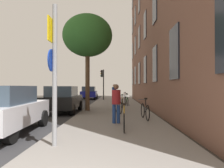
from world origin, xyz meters
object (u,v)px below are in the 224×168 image
object	(u,v)px
car_1	(63,99)
pedestrian_0	(116,101)
bicycle_5	(125,99)
bicycle_3	(122,103)
tree_near	(88,36)
bicycle_4	(127,101)
bicycle_1	(145,111)
car_2	(89,93)
bicycle_2	(118,106)
car_0	(4,109)
pedestrian_1	(114,93)
sign_post	(54,66)
bicycle_0	(124,120)
traffic_light	(103,79)

from	to	relation	value
car_1	pedestrian_0	bearing A→B (deg)	-53.36
bicycle_5	bicycle_3	bearing A→B (deg)	-94.81
tree_near	bicycle_3	bearing A→B (deg)	29.11
bicycle_4	bicycle_3	bearing A→B (deg)	-100.00
bicycle_1	car_2	world-z (taller)	car_2
bicycle_3	car_2	size ratio (longest dim) A/B	0.40
bicycle_1	bicycle_3	distance (m)	4.88
tree_near	bicycle_5	bearing A→B (deg)	66.57
bicycle_2	bicycle_5	xyz separation A→B (m)	(0.69, 7.20, 0.01)
bicycle_2	car_2	distance (m)	15.54
bicycle_4	car_0	distance (m)	10.81
bicycle_2	pedestrian_1	xyz separation A→B (m)	(-0.29, 6.47, 0.59)
sign_post	bicycle_3	bearing A→B (deg)	77.71
bicycle_0	pedestrian_1	xyz separation A→B (m)	(-0.42, 11.27, 0.61)
tree_near	bicycle_0	xyz separation A→B (m)	(2.05, -5.97, -4.30)
traffic_light	bicycle_1	xyz separation A→B (m)	(2.83, -14.54, -1.97)
bicycle_2	car_2	bearing A→B (deg)	103.28
pedestrian_0	pedestrian_1	distance (m)	9.93
car_1	bicycle_3	bearing A→B (deg)	21.18
bicycle_5	pedestrian_1	xyz separation A→B (m)	(-0.99, -0.73, 0.58)
pedestrian_1	car_0	distance (m)	11.99
car_0	car_1	bearing A→B (deg)	84.89
tree_near	car_1	xyz separation A→B (m)	(-1.50, -0.21, -3.93)
bicycle_0	bicycle_1	bearing A→B (deg)	66.42
sign_post	bicycle_5	world-z (taller)	sign_post
bicycle_0	pedestrian_1	size ratio (longest dim) A/B	0.96
tree_near	car_0	xyz separation A→B (m)	(-2.03, -6.12, -3.93)
bicycle_2	car_0	size ratio (longest dim) A/B	0.39
tree_near	car_1	bearing A→B (deg)	-172.14
car_1	car_2	world-z (taller)	same
car_0	traffic_light	bearing A→B (deg)	82.34
pedestrian_1	car_0	xyz separation A→B (m)	(-3.66, -11.42, -0.24)
traffic_light	car_1	bearing A→B (deg)	-99.00
bicycle_5	car_0	distance (m)	13.01
sign_post	car_0	bearing A→B (deg)	140.71
bicycle_3	bicycle_5	bearing A→B (deg)	85.19
bicycle_4	pedestrian_0	size ratio (longest dim) A/B	1.06
pedestrian_1	car_1	distance (m)	6.34
bicycle_4	sign_post	bearing A→B (deg)	-101.82
car_2	pedestrian_0	bearing A→B (deg)	-79.53
bicycle_3	traffic_light	bearing A→B (deg)	101.27
traffic_light	bicycle_5	xyz separation A→B (m)	(2.34, -4.94, -1.97)
sign_post	bicycle_4	bearing A→B (deg)	78.18
tree_near	car_1	distance (m)	4.22
bicycle_5	car_2	bearing A→B (deg)	118.28
bicycle_4	car_1	world-z (taller)	car_1
tree_near	bicycle_2	size ratio (longest dim) A/B	3.67
sign_post	car_0	xyz separation A→B (m)	(-2.24, 1.83, -1.27)
traffic_light	car_1	xyz separation A→B (m)	(-1.77, -11.18, -1.63)
bicycle_5	car_1	world-z (taller)	car_1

